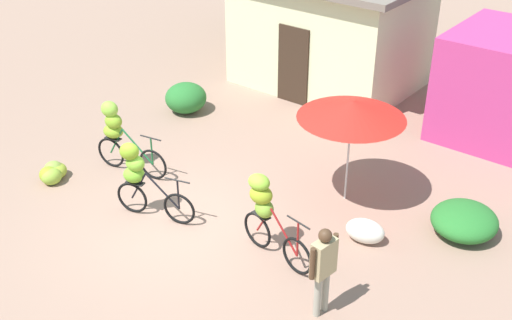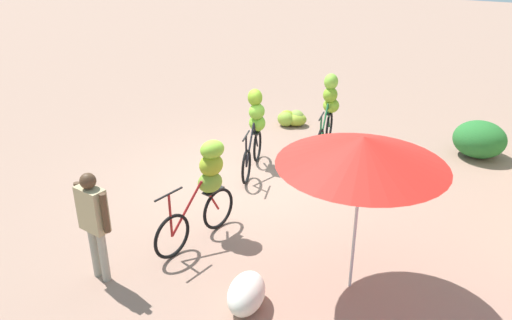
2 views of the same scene
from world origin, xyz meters
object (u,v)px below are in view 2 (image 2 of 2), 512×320
object	(u,v)px
market_umbrella	(363,151)
produce_sack	(246,293)
bicycle_near_pile	(255,124)
bicycle_center_loaded	(207,182)
banana_pile_on_ground	(291,119)
person_vendor	(93,217)
bicycle_leftmost	(329,107)

from	to	relation	value
market_umbrella	produce_sack	size ratio (longest dim) A/B	3.01
bicycle_near_pile	bicycle_center_loaded	distance (m)	2.56
banana_pile_on_ground	bicycle_near_pile	bearing A→B (deg)	6.98
bicycle_near_pile	produce_sack	distance (m)	4.18
banana_pile_on_ground	produce_sack	distance (m)	6.44
produce_sack	person_vendor	bearing A→B (deg)	-79.27
bicycle_leftmost	produce_sack	world-z (taller)	bicycle_leftmost
produce_sack	bicycle_leftmost	bearing A→B (deg)	-169.79
bicycle_leftmost	banana_pile_on_ground	xyz separation A→B (m)	(-0.76, -1.18, -0.71)
banana_pile_on_ground	produce_sack	bearing A→B (deg)	19.41
bicycle_center_loaded	person_vendor	distance (m)	1.71
bicycle_near_pile	banana_pile_on_ground	world-z (taller)	bicycle_near_pile
market_umbrella	bicycle_center_loaded	bearing A→B (deg)	-94.68
banana_pile_on_ground	produce_sack	xyz separation A→B (m)	(6.07, 2.14, 0.05)
market_umbrella	person_vendor	xyz separation A→B (m)	(1.38, -2.99, -0.99)
market_umbrella	bicycle_near_pile	distance (m)	4.06
banana_pile_on_ground	produce_sack	size ratio (longest dim) A/B	1.13
bicycle_near_pile	bicycle_center_loaded	xyz separation A→B (m)	(2.51, 0.53, 0.02)
market_umbrella	bicycle_center_loaded	distance (m)	2.54
market_umbrella	bicycle_center_loaded	world-z (taller)	market_umbrella
produce_sack	person_vendor	distance (m)	2.16
produce_sack	person_vendor	world-z (taller)	person_vendor
bicycle_near_pile	produce_sack	world-z (taller)	bicycle_near_pile
bicycle_center_loaded	produce_sack	size ratio (longest dim) A/B	2.32
bicycle_near_pile	person_vendor	world-z (taller)	person_vendor
bicycle_near_pile	produce_sack	xyz separation A→B (m)	(3.70, 1.85, -0.64)
banana_pile_on_ground	market_umbrella	bearing A→B (deg)	31.69
bicycle_leftmost	market_umbrella	bearing A→B (deg)	24.32
market_umbrella	bicycle_leftmost	bearing A→B (deg)	-155.68
bicycle_near_pile	produce_sack	size ratio (longest dim) A/B	2.27
market_umbrella	produce_sack	distance (m)	2.22
bicycle_leftmost	person_vendor	bearing A→B (deg)	-10.34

